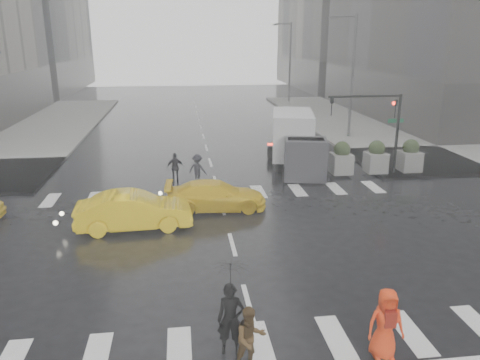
{
  "coord_description": "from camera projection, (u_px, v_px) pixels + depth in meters",
  "views": [
    {
      "loc": [
        -1.78,
        -15.86,
        7.41
      ],
      "look_at": [
        0.55,
        2.0,
        1.88
      ],
      "focal_mm": 35.0,
      "sensor_mm": 36.0,
      "label": 1
    }
  ],
  "objects": [
    {
      "name": "ground",
      "position": [
        232.0,
        244.0,
        17.42
      ],
      "size": [
        120.0,
        120.0,
        0.0
      ],
      "primitive_type": "plane",
      "color": "black",
      "rests_on": "ground"
    },
    {
      "name": "sidewalk_ne",
      "position": [
        455.0,
        135.0,
        36.4
      ],
      "size": [
        35.0,
        35.0,
        0.15
      ],
      "primitive_type": "cube",
      "color": "gray",
      "rests_on": "ground"
    },
    {
      "name": "road_markings",
      "position": [
        232.0,
        244.0,
        17.42
      ],
      "size": [
        18.0,
        48.0,
        0.01
      ],
      "primitive_type": null,
      "color": "silver",
      "rests_on": "ground"
    },
    {
      "name": "traffic_signal_pole",
      "position": [
        381.0,
        118.0,
        25.18
      ],
      "size": [
        4.45,
        0.42,
        4.5
      ],
      "color": "black",
      "rests_on": "ground"
    },
    {
      "name": "street_lamp_near",
      "position": [
        351.0,
        72.0,
        34.38
      ],
      "size": [
        2.15,
        0.22,
        9.0
      ],
      "color": "#59595B",
      "rests_on": "ground"
    },
    {
      "name": "street_lamp_far",
      "position": [
        289.0,
        59.0,
        53.34
      ],
      "size": [
        2.15,
        0.22,
        9.0
      ],
      "color": "#59595B",
      "rests_on": "ground"
    },
    {
      "name": "planter_west",
      "position": [
        341.0,
        159.0,
        25.77
      ],
      "size": [
        1.1,
        1.1,
        1.8
      ],
      "color": "gray",
      "rests_on": "ground"
    },
    {
      "name": "planter_mid",
      "position": [
        376.0,
        157.0,
        26.02
      ],
      "size": [
        1.1,
        1.1,
        1.8
      ],
      "color": "gray",
      "rests_on": "ground"
    },
    {
      "name": "planter_east",
      "position": [
        410.0,
        156.0,
        26.27
      ],
      "size": [
        1.1,
        1.1,
        1.8
      ],
      "color": "gray",
      "rests_on": "ground"
    },
    {
      "name": "pedestrian_black",
      "position": [
        231.0,
        295.0,
        11.04
      ],
      "size": [
        1.07,
        1.08,
        2.43
      ],
      "rotation": [
        0.0,
        0.0,
        -0.12
      ],
      "color": "black",
      "rests_on": "ground"
    },
    {
      "name": "pedestrian_brown",
      "position": [
        250.0,
        339.0,
        10.7
      ],
      "size": [
        0.9,
        0.77,
        1.59
      ],
      "primitive_type": "imported",
      "rotation": [
        0.0,
        0.0,
        0.25
      ],
      "color": "#453118",
      "rests_on": "ground"
    },
    {
      "name": "pedestrian_orange",
      "position": [
        386.0,
        324.0,
        11.06
      ],
      "size": [
        0.91,
        0.62,
        1.8
      ],
      "rotation": [
        0.0,
        0.0,
        -0.06
      ],
      "color": "#F13911",
      "rests_on": "ground"
    },
    {
      "name": "pedestrian_far_a",
      "position": [
        175.0,
        167.0,
        24.8
      ],
      "size": [
        0.94,
        0.61,
        1.56
      ],
      "primitive_type": "imported",
      "rotation": [
        0.0,
        0.0,
        3.2
      ],
      "color": "black",
      "rests_on": "ground"
    },
    {
      "name": "pedestrian_far_b",
      "position": [
        198.0,
        169.0,
        24.45
      ],
      "size": [
        1.16,
        0.98,
        1.57
      ],
      "primitive_type": "imported",
      "rotation": [
        0.0,
        0.0,
        2.65
      ],
      "color": "black",
      "rests_on": "ground"
    },
    {
      "name": "taxi_mid",
      "position": [
        134.0,
        211.0,
        18.68
      ],
      "size": [
        4.65,
        1.85,
        1.5
      ],
      "primitive_type": "imported",
      "rotation": [
        0.0,
        0.0,
        1.63
      ],
      "color": "yellow",
      "rests_on": "ground"
    },
    {
      "name": "taxi_rear",
      "position": [
        216.0,
        195.0,
        20.81
      ],
      "size": [
        4.02,
        2.01,
        1.29
      ],
      "primitive_type": "imported",
      "rotation": [
        0.0,
        0.0,
        1.52
      ],
      "color": "yellow",
      "rests_on": "ground"
    },
    {
      "name": "box_truck",
      "position": [
        296.0,
        140.0,
        26.8
      ],
      "size": [
        2.27,
        6.07,
        3.22
      ],
      "rotation": [
        0.0,
        0.0,
        -0.2
      ],
      "color": "silver",
      "rests_on": "ground"
    }
  ]
}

